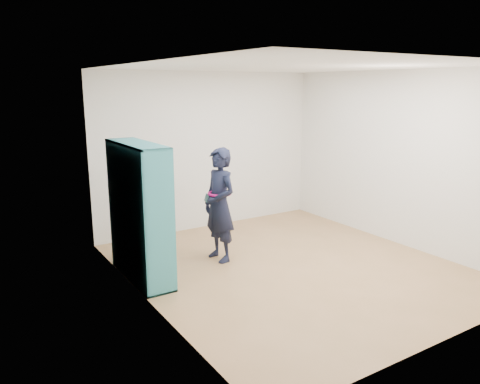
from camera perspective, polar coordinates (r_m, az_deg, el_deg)
floor at (r=6.39m, az=6.22°, el=-9.03°), size 4.50×4.50×0.00m
ceiling at (r=5.93m, az=6.85°, el=14.96°), size 4.50×4.50×0.00m
wall_left at (r=5.04m, az=-11.52°, el=0.30°), size 0.02×4.50×2.60m
wall_right at (r=7.43m, az=18.68°, el=3.88°), size 0.02×4.50×2.60m
wall_back at (r=7.88m, az=-3.79°, el=5.01°), size 4.00×0.02×2.60m
wall_front at (r=4.54m, az=24.57°, el=-2.00°), size 4.00×0.02×2.60m
bookshelf at (r=5.87m, az=-12.33°, el=-2.71°), size 0.37×1.28×1.71m
person at (r=6.38m, az=-2.51°, el=-1.57°), size 0.43×0.60×1.57m
smartphone at (r=6.34m, az=-4.08°, el=-0.73°), size 0.04×0.10×0.13m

